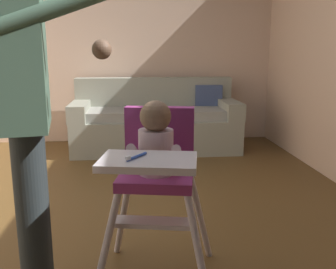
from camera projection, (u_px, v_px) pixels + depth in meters
name	position (u px, v px, depth m)	size (l,w,h in m)	color
ground	(103.00, 241.00, 2.54)	(5.75, 7.12, 0.10)	brown
wall_far	(115.00, 38.00, 4.96)	(4.95, 0.06, 2.70)	beige
couch	(156.00, 122.00, 4.72)	(2.00, 0.86, 0.86)	gray
high_chair	(156.00, 160.00, 1.88)	(0.70, 0.80, 0.97)	silver
adult_standing	(26.00, 106.00, 1.67)	(0.57, 0.50, 1.68)	#272F31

